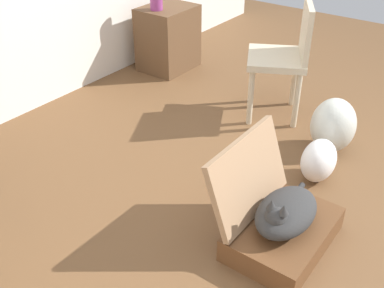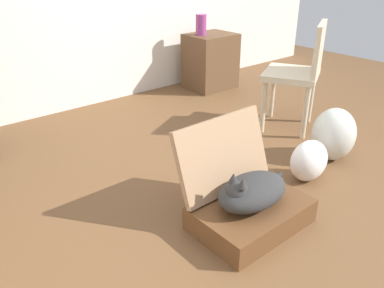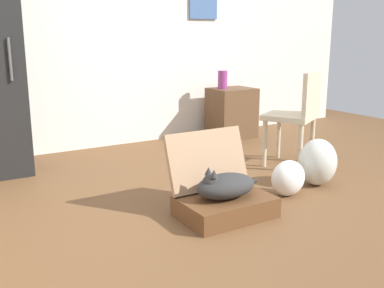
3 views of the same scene
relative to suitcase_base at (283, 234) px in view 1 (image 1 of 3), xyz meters
The scene contains 8 objects.
ground_plane 0.40m from the suitcase_base, 26.19° to the left, with size 7.68×7.68×0.00m, color brown.
suitcase_base is the anchor object (origin of this frame).
suitcase_lid 0.37m from the suitcase_base, 90.00° to the left, with size 0.63×0.43×0.04m, color #9B7756.
cat 0.16m from the suitcase_base, behind, with size 0.52×0.28×0.23m.
plastic_bag_white 0.68m from the suitcase_base, ahead, with size 0.29×0.21×0.28m, color white.
plastic_bag_clear 1.07m from the suitcase_base, ahead, with size 0.33×0.31×0.39m, color silver.
side_table 2.55m from the suitcase_base, 52.94° to the left, with size 0.51×0.42×0.60m, color brown.
chair 1.55m from the suitcase_base, 27.90° to the left, with size 0.62×0.60×0.90m.
Camera 1 is at (-2.10, -0.86, 1.79)m, focal length 42.67 mm.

